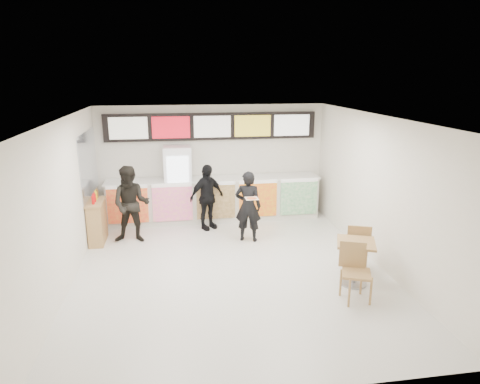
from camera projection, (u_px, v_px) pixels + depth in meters
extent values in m
plane|color=beige|center=(230.00, 270.00, 8.51)|extent=(7.00, 7.00, 0.00)
plane|color=white|center=(229.00, 118.00, 7.72)|extent=(7.00, 7.00, 0.00)
plane|color=silver|center=(212.00, 162.00, 11.45)|extent=(6.00, 0.00, 6.00)
plane|color=silver|center=(64.00, 205.00, 7.66)|extent=(0.00, 7.00, 7.00)
plane|color=silver|center=(378.00, 191.00, 8.57)|extent=(0.00, 7.00, 7.00)
cube|color=silver|center=(214.00, 200.00, 11.32)|extent=(5.50, 0.70, 1.10)
cube|color=silver|center=(214.00, 179.00, 11.17)|extent=(5.56, 0.76, 0.04)
cube|color=red|center=(128.00, 206.00, 10.61)|extent=(0.99, 0.02, 0.90)
cube|color=#FC38BD|center=(173.00, 204.00, 10.78)|extent=(0.99, 0.02, 0.90)
cube|color=brown|center=(216.00, 202.00, 10.94)|extent=(0.99, 0.02, 0.90)
cube|color=yellow|center=(258.00, 200.00, 11.11)|extent=(0.99, 0.02, 0.90)
cube|color=#228B46|center=(299.00, 198.00, 11.27)|extent=(0.99, 0.02, 0.90)
cube|color=black|center=(212.00, 126.00, 11.12)|extent=(5.50, 0.12, 0.70)
cube|color=silver|center=(128.00, 128.00, 10.73)|extent=(0.95, 0.02, 0.55)
cube|color=red|center=(171.00, 127.00, 10.89)|extent=(0.95, 0.02, 0.55)
cube|color=silver|center=(212.00, 127.00, 11.05)|extent=(0.95, 0.02, 0.55)
cube|color=gold|center=(253.00, 126.00, 11.21)|extent=(0.95, 0.02, 0.55)
cube|color=white|center=(292.00, 125.00, 11.37)|extent=(0.95, 0.02, 0.55)
cube|color=white|center=(178.00, 184.00, 11.08)|extent=(0.70, 0.65, 2.00)
cube|color=white|center=(178.00, 186.00, 10.74)|extent=(0.54, 0.02, 1.50)
cylinder|color=#178137|center=(171.00, 209.00, 10.91)|extent=(0.07, 0.07, 0.22)
cylinder|color=orange|center=(177.00, 208.00, 10.93)|extent=(0.07, 0.07, 0.22)
cylinder|color=red|center=(182.00, 208.00, 10.95)|extent=(0.07, 0.07, 0.22)
cylinder|color=#1627A8|center=(188.00, 208.00, 10.97)|extent=(0.07, 0.07, 0.22)
cylinder|color=orange|center=(170.00, 194.00, 10.81)|extent=(0.07, 0.07, 0.22)
cylinder|color=red|center=(176.00, 194.00, 10.83)|extent=(0.07, 0.07, 0.22)
cylinder|color=#1627A8|center=(181.00, 194.00, 10.85)|extent=(0.07, 0.07, 0.22)
cylinder|color=#178137|center=(187.00, 194.00, 10.87)|extent=(0.07, 0.07, 0.22)
cylinder|color=red|center=(170.00, 180.00, 10.71)|extent=(0.07, 0.07, 0.22)
cylinder|color=#1627A8|center=(175.00, 179.00, 10.73)|extent=(0.07, 0.07, 0.22)
cylinder|color=#178137|center=(181.00, 179.00, 10.75)|extent=(0.07, 0.07, 0.22)
cylinder|color=orange|center=(187.00, 179.00, 10.77)|extent=(0.07, 0.07, 0.22)
cylinder|color=#1627A8|center=(169.00, 165.00, 10.60)|extent=(0.07, 0.07, 0.22)
cylinder|color=#178137|center=(175.00, 165.00, 10.63)|extent=(0.07, 0.07, 0.22)
cylinder|color=orange|center=(180.00, 164.00, 10.65)|extent=(0.07, 0.07, 0.22)
cylinder|color=red|center=(186.00, 164.00, 10.67)|extent=(0.07, 0.07, 0.22)
cube|color=#B2B7BF|center=(88.00, 164.00, 9.93)|extent=(0.01, 2.00, 1.50)
imported|color=black|center=(248.00, 206.00, 9.82)|extent=(0.70, 0.57, 1.66)
imported|color=black|center=(131.00, 205.00, 9.73)|extent=(0.95, 0.78, 1.79)
imported|color=black|center=(207.00, 197.00, 10.59)|extent=(1.03, 0.83, 1.64)
cube|color=beige|center=(252.00, 198.00, 9.30)|extent=(0.28, 0.28, 0.01)
cone|color=#CC7233|center=(252.00, 198.00, 9.30)|extent=(0.36, 0.36, 0.02)
cube|color=#A6794C|center=(356.00, 243.00, 7.73)|extent=(0.87, 0.87, 0.04)
cylinder|color=gray|center=(355.00, 264.00, 7.84)|extent=(0.09, 0.09, 0.80)
cylinder|color=gray|center=(353.00, 283.00, 7.94)|extent=(0.49, 0.49, 0.03)
cube|color=#A6794C|center=(356.00, 274.00, 7.24)|extent=(0.61, 0.61, 0.04)
cube|color=#A6794C|center=(352.00, 254.00, 7.37)|extent=(0.43, 0.19, 0.47)
cube|color=#A6794C|center=(354.00, 246.00, 8.39)|extent=(0.61, 0.61, 0.04)
cube|color=#A6794C|center=(359.00, 238.00, 8.12)|extent=(0.43, 0.19, 0.47)
cube|color=#A6794C|center=(97.00, 223.00, 9.80)|extent=(0.31, 0.84, 0.94)
cube|color=#A6794C|center=(95.00, 202.00, 9.67)|extent=(0.36, 0.88, 0.04)
cylinder|color=red|center=(93.00, 200.00, 9.42)|extent=(0.06, 0.06, 0.19)
cylinder|color=red|center=(94.00, 198.00, 9.59)|extent=(0.06, 0.06, 0.19)
cylinder|color=yellow|center=(96.00, 196.00, 9.76)|extent=(0.06, 0.06, 0.19)
cylinder|color=brown|center=(97.00, 194.00, 9.92)|extent=(0.06, 0.06, 0.19)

